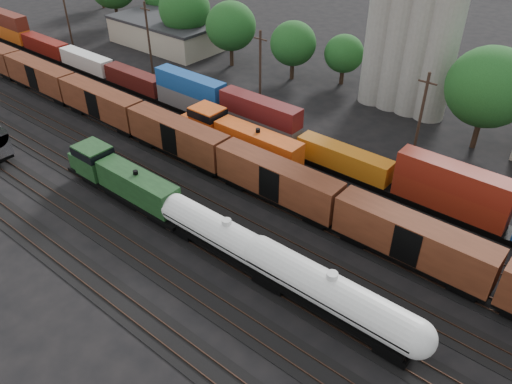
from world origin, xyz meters
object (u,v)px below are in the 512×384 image
Objects in this scene: orange_locomotive at (237,137)px; grain_silo at (410,33)px; tank_car_a at (227,238)px; green_locomotive at (119,178)px.

grain_silo is (9.26, 26.00, 8.45)m from orange_locomotive.
grain_silo reaches higher than tank_car_a.
green_locomotive is at bearing -104.59° from orange_locomotive.
grain_silo reaches higher than orange_locomotive.
orange_locomotive is (-11.95, 15.00, 0.18)m from tank_car_a.
tank_car_a is 41.99m from grain_silo.
orange_locomotive is 28.87m from grain_silo.
grain_silo is (13.17, 41.00, 8.57)m from green_locomotive.
tank_car_a is 0.58× the size of grain_silo.
orange_locomotive is (3.91, 15.00, 0.11)m from green_locomotive.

